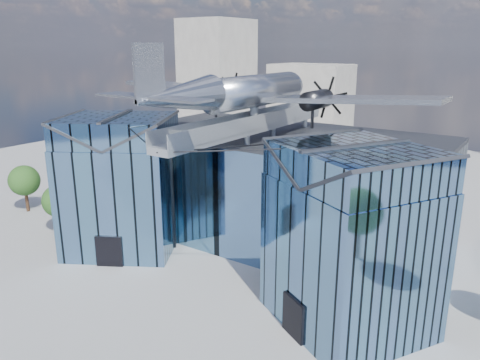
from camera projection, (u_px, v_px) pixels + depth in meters
The scene contains 5 objects.
ground_plane at pixel (226, 272), 37.35m from camera, with size 120.00×120.00×0.00m, color gray.
museum at pixel (265, 188), 40.41m from camera, with size 32.88×24.50×17.60m.
bg_towers at pixel (422, 94), 73.72m from camera, with size 77.00×24.50×26.00m.
tree_plaza_w at pixel (59, 201), 44.12m from camera, with size 4.09×4.09×4.86m.
tree_side_w at pixel (24, 181), 50.11m from camera, with size 3.31×3.31×5.12m.
Camera 1 is at (20.11, -27.22, 17.48)m, focal length 35.00 mm.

